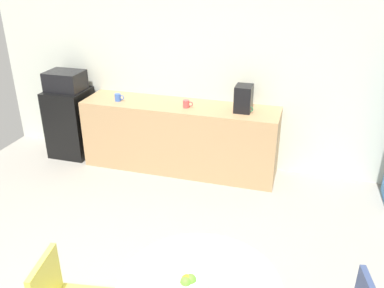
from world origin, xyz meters
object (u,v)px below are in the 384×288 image
object	(u,v)px
mini_fridge	(71,122)
mug_white	(186,104)
mug_green	(246,109)
coffee_maker	(244,98)
microwave	(65,81)
mug_red	(118,97)
fruit_bowl	(188,285)

from	to	relation	value
mini_fridge	mug_white	distance (m)	1.80
mug_green	coffee_maker	distance (m)	0.13
mini_fridge	microwave	size ratio (longest dim) A/B	1.97
mug_white	mug_green	distance (m)	0.74
mug_green	mug_red	bearing A→B (deg)	-178.85
microwave	mini_fridge	bearing A→B (deg)	0.00
fruit_bowl	mug_green	distance (m)	2.78
coffee_maker	mini_fridge	bearing A→B (deg)	180.00
coffee_maker	mug_red	bearing A→B (deg)	-177.05
mug_red	coffee_maker	distance (m)	1.62
mug_white	mug_red	size ratio (longest dim) A/B	1.00
microwave	coffee_maker	world-z (taller)	coffee_maker
mini_fridge	mug_red	bearing A→B (deg)	-5.88
fruit_bowl	mug_green	bearing A→B (deg)	92.29
mug_green	coffee_maker	world-z (taller)	coffee_maker
fruit_bowl	mug_white	xyz separation A→B (m)	(-0.85, 2.75, 0.16)
mug_white	mug_green	size ratio (longest dim) A/B	1.00
mini_fridge	fruit_bowl	xyz separation A→B (m)	(2.58, -2.82, 0.32)
microwave	fruit_bowl	size ratio (longest dim) A/B	1.91
microwave	coffee_maker	size ratio (longest dim) A/B	1.50
mini_fridge	mug_green	world-z (taller)	mug_green
mini_fridge	mug_red	xyz separation A→B (m)	(0.81, -0.08, 0.47)
mini_fridge	coffee_maker	size ratio (longest dim) A/B	2.96
microwave	mug_green	size ratio (longest dim) A/B	3.72
mug_red	coffee_maker	bearing A→B (deg)	2.95
coffee_maker	microwave	bearing A→B (deg)	180.00
mini_fridge	microwave	distance (m)	0.60
fruit_bowl	mug_red	xyz separation A→B (m)	(-1.77, 2.74, 0.16)
mini_fridge	fruit_bowl	size ratio (longest dim) A/B	3.77
microwave	mug_green	bearing A→B (deg)	-1.16
mug_white	mug_red	xyz separation A→B (m)	(-0.92, -0.01, 0.00)
fruit_bowl	coffee_maker	size ratio (longest dim) A/B	0.79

